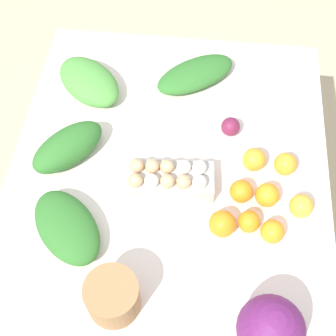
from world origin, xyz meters
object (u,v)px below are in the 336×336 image
(greens_bunch_scallion, at_px, (67,227))
(greens_bunch_chard, at_px, (89,81))
(orange_3, at_px, (272,232))
(orange_0, at_px, (301,206))
(orange_6, at_px, (285,164))
(cabbage_purple, at_px, (271,329))
(orange_2, at_px, (241,191))
(orange_7, at_px, (254,160))
(orange_1, at_px, (249,222))
(greens_bunch_kale, at_px, (68,147))
(egg_carton, at_px, (168,179))
(orange_5, at_px, (267,195))
(greens_bunch_dandelion, at_px, (195,74))
(orange_4, at_px, (222,224))
(paper_bag, at_px, (113,297))
(beet_root, at_px, (231,127))

(greens_bunch_scallion, bearing_deg, greens_bunch_chard, 4.92)
(orange_3, bearing_deg, orange_0, -42.85)
(greens_bunch_chard, xyz_separation_m, orange_6, (-0.27, -0.68, -0.01))
(greens_bunch_chard, distance_m, orange_6, 0.73)
(orange_3, bearing_deg, cabbage_purple, 176.53)
(orange_2, distance_m, orange_3, 0.15)
(greens_bunch_scallion, height_order, orange_0, greens_bunch_scallion)
(orange_3, relative_size, orange_7, 0.94)
(greens_bunch_chard, bearing_deg, orange_2, -125.39)
(greens_bunch_chard, relative_size, orange_0, 3.84)
(cabbage_purple, height_order, orange_1, cabbage_purple)
(orange_1, distance_m, orange_2, 0.10)
(greens_bunch_kale, height_order, orange_2, greens_bunch_kale)
(orange_7, bearing_deg, orange_3, -167.33)
(greens_bunch_chard, height_order, greens_bunch_kale, greens_bunch_kale)
(orange_3, bearing_deg, orange_6, -10.35)
(egg_carton, relative_size, orange_0, 4.05)
(orange_6, bearing_deg, orange_2, 129.89)
(orange_5, relative_size, orange_6, 1.02)
(greens_bunch_dandelion, relative_size, orange_4, 3.82)
(cabbage_purple, bearing_deg, orange_6, -6.59)
(greens_bunch_chard, distance_m, greens_bunch_kale, 0.29)
(egg_carton, distance_m, orange_3, 0.34)
(orange_0, distance_m, orange_1, 0.17)
(egg_carton, distance_m, greens_bunch_scallion, 0.33)
(orange_0, height_order, orange_1, orange_0)
(greens_bunch_dandelion, height_order, orange_0, orange_0)
(greens_bunch_dandelion, height_order, orange_6, orange_6)
(greens_bunch_kale, distance_m, orange_0, 0.74)
(orange_4, bearing_deg, greens_bunch_scallion, 97.35)
(paper_bag, height_order, greens_bunch_scallion, paper_bag)
(paper_bag, bearing_deg, orange_2, -41.83)
(greens_bunch_scallion, height_order, orange_4, orange_4)
(cabbage_purple, relative_size, orange_6, 2.35)
(paper_bag, distance_m, orange_3, 0.48)
(greens_bunch_scallion, xyz_separation_m, orange_0, (0.14, -0.67, -0.00))
(greens_bunch_chard, distance_m, beet_root, 0.52)
(greens_bunch_chard, height_order, orange_2, greens_bunch_chard)
(greens_bunch_chard, height_order, orange_7, greens_bunch_chard)
(cabbage_purple, height_order, beet_root, cabbage_purple)
(beet_root, bearing_deg, orange_2, -170.73)
(cabbage_purple, relative_size, paper_bag, 1.18)
(orange_2, distance_m, orange_7, 0.12)
(greens_bunch_scallion, relative_size, orange_7, 3.63)
(paper_bag, xyz_separation_m, orange_4, (0.25, -0.27, -0.02))
(egg_carton, bearing_deg, orange_4, 138.21)
(egg_carton, bearing_deg, greens_bunch_chard, -53.69)
(cabbage_purple, height_order, orange_2, cabbage_purple)
(egg_carton, xyz_separation_m, orange_0, (-0.05, -0.40, -0.01))
(greens_bunch_dandelion, xyz_separation_m, beet_root, (-0.22, -0.13, -0.00))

